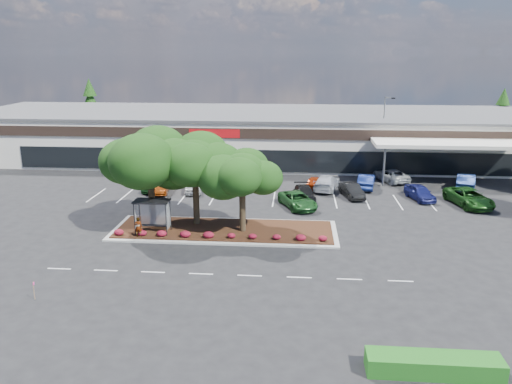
# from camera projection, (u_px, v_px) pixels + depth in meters

# --- Properties ---
(ground) EXTENTS (160.00, 160.00, 0.00)m
(ground) POSITION_uv_depth(u_px,v_px,m) (244.00, 252.00, 36.20)
(ground) COLOR black
(ground) RESTS_ON ground
(retail_store) EXTENTS (80.40, 25.20, 6.25)m
(retail_store) POSITION_uv_depth(u_px,v_px,m) (271.00, 134.00, 67.87)
(retail_store) COLOR silver
(retail_store) RESTS_ON ground
(landscape_island) EXTENTS (18.00, 6.00, 0.26)m
(landscape_island) POSITION_uv_depth(u_px,v_px,m) (225.00, 230.00, 40.16)
(landscape_island) COLOR #A9A9A4
(landscape_island) RESTS_ON ground
(lane_markings) EXTENTS (33.12, 20.06, 0.01)m
(lane_markings) POSITION_uv_depth(u_px,v_px,m) (254.00, 208.00, 46.21)
(lane_markings) COLOR silver
(lane_markings) RESTS_ON ground
(shrub_row) EXTENTS (17.00, 0.80, 0.50)m
(shrub_row) POSITION_uv_depth(u_px,v_px,m) (221.00, 235.00, 38.04)
(shrub_row) COLOR maroon
(shrub_row) RESTS_ON landscape_island
(bus_shelter) EXTENTS (2.75, 1.55, 2.59)m
(bus_shelter) POSITION_uv_depth(u_px,v_px,m) (153.00, 207.00, 39.00)
(bus_shelter) COLOR black
(bus_shelter) RESTS_ON landscape_island
(island_tree_west) EXTENTS (7.20, 7.20, 7.89)m
(island_tree_west) POSITION_uv_depth(u_px,v_px,m) (151.00, 178.00, 40.01)
(island_tree_west) COLOR #16330B
(island_tree_west) RESTS_ON landscape_island
(island_tree_mid) EXTENTS (6.60, 6.60, 7.32)m
(island_tree_mid) POSITION_uv_depth(u_px,v_px,m) (195.00, 180.00, 40.48)
(island_tree_mid) COLOR #16330B
(island_tree_mid) RESTS_ON landscape_island
(island_tree_east) EXTENTS (5.80, 5.80, 6.50)m
(island_tree_east) POSITION_uv_depth(u_px,v_px,m) (242.00, 191.00, 38.84)
(island_tree_east) COLOR #16330B
(island_tree_east) RESTS_ON landscape_island
(hedge_south_east) EXTENTS (6.00, 1.30, 0.90)m
(hedge_south_east) POSITION_uv_depth(u_px,v_px,m) (434.00, 365.00, 22.32)
(hedge_south_east) COLOR #145417
(hedge_south_east) RESTS_ON ground
(conifer_north_west) EXTENTS (4.40, 4.40, 10.00)m
(conifer_north_west) POSITION_uv_depth(u_px,v_px,m) (91.00, 109.00, 81.37)
(conifer_north_west) COLOR #16330B
(conifer_north_west) RESTS_ON ground
(conifer_north_east) EXTENTS (3.96, 3.96, 9.00)m
(conifer_north_east) POSITION_uv_depth(u_px,v_px,m) (501.00, 118.00, 74.47)
(conifer_north_east) COLOR #16330B
(conifer_north_east) RESTS_ON ground
(person_waiting) EXTENTS (0.60, 0.42, 1.55)m
(person_waiting) POSITION_uv_depth(u_px,v_px,m) (138.00, 227.00, 38.21)
(person_waiting) COLOR #594C47
(person_waiting) RESTS_ON landscape_island
(light_pole) EXTENTS (1.43, 0.50, 8.87)m
(light_pole) POSITION_uv_depth(u_px,v_px,m) (383.00, 137.00, 60.87)
(light_pole) COLOR #A9A9A4
(light_pole) RESTS_ON ground
(survey_stake) EXTENTS (0.08, 0.14, 1.12)m
(survey_stake) POSITION_uv_depth(u_px,v_px,m) (34.00, 288.00, 28.99)
(survey_stake) COLOR tan
(survey_stake) RESTS_ON ground
(car_0) EXTENTS (2.02, 4.74, 1.60)m
(car_0) POSITION_uv_depth(u_px,v_px,m) (155.00, 183.00, 52.15)
(car_0) COLOR #17481A
(car_0) RESTS_ON ground
(car_1) EXTENTS (2.26, 4.80, 1.52)m
(car_1) POSITION_uv_depth(u_px,v_px,m) (161.00, 185.00, 51.35)
(car_1) COLOR #672406
(car_1) RESTS_ON ground
(car_2) EXTENTS (2.15, 4.44, 1.46)m
(car_2) POSITION_uv_depth(u_px,v_px,m) (194.00, 185.00, 51.53)
(car_2) COLOR silver
(car_2) RESTS_ON ground
(car_4) EXTENTS (2.39, 4.82, 1.35)m
(car_4) POSITION_uv_depth(u_px,v_px,m) (304.00, 194.00, 48.52)
(car_4) COLOR black
(car_4) RESTS_ON ground
(car_5) EXTENTS (4.15, 5.61, 1.42)m
(car_5) POSITION_uv_depth(u_px,v_px,m) (298.00, 200.00, 46.29)
(car_5) COLOR #1F5220
(car_5) RESTS_ON ground
(car_6) EXTENTS (2.45, 4.41, 1.38)m
(car_6) POSITION_uv_depth(u_px,v_px,m) (352.00, 191.00, 49.57)
(car_6) COLOR black
(car_6) RESTS_ON ground
(car_7) EXTENTS (2.72, 4.55, 1.45)m
(car_7) POSITION_uv_depth(u_px,v_px,m) (420.00, 192.00, 48.74)
(car_7) COLOR navy
(car_7) RESTS_ON ground
(car_8) EXTENTS (3.88, 6.21, 1.60)m
(car_8) POSITION_uv_depth(u_px,v_px,m) (469.00, 197.00, 46.80)
(car_8) COLOR #174213
(car_8) RESTS_ON ground
(car_9) EXTENTS (2.27, 4.78, 1.51)m
(car_9) POSITION_uv_depth(u_px,v_px,m) (173.00, 170.00, 57.93)
(car_9) COLOR #1E541D
(car_9) RESTS_ON ground
(car_11) EXTENTS (1.79, 4.46, 1.44)m
(car_11) POSITION_uv_depth(u_px,v_px,m) (229.00, 170.00, 57.83)
(car_11) COLOR #B2B2B2
(car_11) RESTS_ON ground
(car_12) EXTENTS (3.36, 4.76, 1.50)m
(car_12) POSITION_uv_depth(u_px,v_px,m) (264.00, 171.00, 57.39)
(car_12) COLOR maroon
(car_12) RESTS_ON ground
(car_13) EXTENTS (3.30, 5.63, 1.53)m
(car_13) POSITION_uv_depth(u_px,v_px,m) (327.00, 182.00, 52.33)
(car_13) COLOR #B4B8C0
(car_13) RESTS_ON ground
(car_14) EXTENTS (2.40, 4.13, 1.32)m
(car_14) POSITION_uv_depth(u_px,v_px,m) (315.00, 182.00, 52.76)
(car_14) COLOR #9B2A08
(car_14) RESTS_ON ground
(car_15) EXTENTS (2.48, 4.89, 1.54)m
(car_15) POSITION_uv_depth(u_px,v_px,m) (366.00, 181.00, 52.87)
(car_15) COLOR navy
(car_15) RESTS_ON ground
(car_16) EXTENTS (4.04, 5.56, 1.41)m
(car_16) POSITION_uv_depth(u_px,v_px,m) (391.00, 175.00, 55.63)
(car_16) COLOR #9AA0A4
(car_16) RESTS_ON ground
(car_17) EXTENTS (3.29, 5.43, 1.69)m
(car_17) POSITION_uv_depth(u_px,v_px,m) (466.00, 181.00, 52.45)
(car_17) COLOR navy
(car_17) RESTS_ON ground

